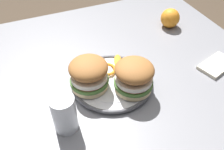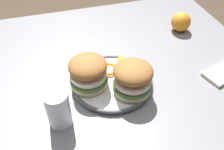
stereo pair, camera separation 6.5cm
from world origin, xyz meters
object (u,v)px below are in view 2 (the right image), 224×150
(sandwich_half_right, at_px, (88,72))
(drinking_glass, at_px, (59,111))
(sandwich_half_left, at_px, (133,77))
(dinner_plate, at_px, (112,82))
(dining_table, at_px, (100,95))
(whole_orange, at_px, (181,22))

(sandwich_half_right, relative_size, drinking_glass, 1.35)
(sandwich_half_left, relative_size, sandwich_half_right, 1.03)
(dinner_plate, bearing_deg, drinking_glass, 30.16)
(dining_table, distance_m, drinking_glass, 0.26)
(sandwich_half_right, bearing_deg, dinner_plate, 176.14)
(sandwich_half_left, distance_m, sandwich_half_right, 0.14)
(dining_table, bearing_deg, whole_orange, -156.04)
(whole_orange, bearing_deg, dinner_plate, 32.19)
(dinner_plate, distance_m, whole_orange, 0.43)
(dinner_plate, relative_size, drinking_glass, 2.32)
(dining_table, distance_m, sandwich_half_left, 0.22)
(dining_table, xyz_separation_m, sandwich_half_left, (-0.08, 0.11, 0.17))
(dining_table, xyz_separation_m, sandwich_half_right, (0.04, 0.05, 0.17))
(dining_table, xyz_separation_m, whole_orange, (-0.39, -0.17, 0.14))
(dining_table, relative_size, drinking_glass, 10.41)
(sandwich_half_left, relative_size, drinking_glass, 1.39)
(dinner_plate, distance_m, sandwich_half_right, 0.09)
(dining_table, bearing_deg, drinking_glass, 46.56)
(dinner_plate, bearing_deg, dining_table, -61.27)
(dining_table, height_order, dinner_plate, dinner_plate)
(sandwich_half_left, xyz_separation_m, drinking_glass, (0.23, 0.05, -0.02))
(sandwich_half_left, distance_m, drinking_glass, 0.23)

